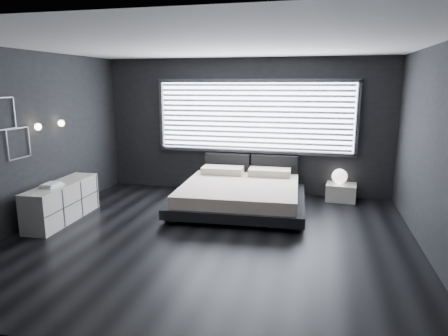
# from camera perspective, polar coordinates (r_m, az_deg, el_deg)

# --- Properties ---
(room) EXTENTS (6.04, 6.00, 2.80)m
(room) POSITION_cam_1_polar(r_m,az_deg,el_deg) (5.75, -1.97, 3.16)
(room) COLOR black
(room) RESTS_ON ground
(window) EXTENTS (4.14, 0.09, 1.52)m
(window) POSITION_cam_1_polar(r_m,az_deg,el_deg) (8.30, 4.34, 7.32)
(window) COLOR white
(window) RESTS_ON ground
(headboard) EXTENTS (1.96, 0.16, 0.52)m
(headboard) POSITION_cam_1_polar(r_m,az_deg,el_deg) (8.41, 3.82, 0.22)
(headboard) COLOR black
(headboard) RESTS_ON ground
(sconce_near) EXTENTS (0.18, 0.11, 0.11)m
(sconce_near) POSITION_cam_1_polar(r_m,az_deg,el_deg) (7.09, -25.05, 5.36)
(sconce_near) COLOR silver
(sconce_near) RESTS_ON ground
(sconce_far) EXTENTS (0.18, 0.11, 0.11)m
(sconce_far) POSITION_cam_1_polar(r_m,az_deg,el_deg) (7.57, -22.25, 5.94)
(sconce_far) COLOR silver
(sconce_far) RESTS_ON ground
(wall_art_upper) EXTENTS (0.01, 0.48, 0.48)m
(wall_art_upper) POSITION_cam_1_polar(r_m,az_deg,el_deg) (6.68, -29.04, 6.79)
(wall_art_upper) COLOR #47474C
(wall_art_upper) RESTS_ON ground
(wall_art_lower) EXTENTS (0.01, 0.48, 0.48)m
(wall_art_lower) POSITION_cam_1_polar(r_m,az_deg,el_deg) (6.91, -27.27, 3.16)
(wall_art_lower) COLOR #47474C
(wall_art_lower) RESTS_ON ground
(bed) EXTENTS (2.45, 2.35, 0.61)m
(bed) POSITION_cam_1_polar(r_m,az_deg,el_deg) (7.42, 2.33, -3.66)
(bed) COLOR black
(bed) RESTS_ON ground
(nightstand) EXTENTS (0.61, 0.52, 0.33)m
(nightstand) POSITION_cam_1_polar(r_m,az_deg,el_deg) (8.27, 16.35, -3.33)
(nightstand) COLOR silver
(nightstand) RESTS_ON ground
(orb_lamp) EXTENTS (0.30, 0.30, 0.30)m
(orb_lamp) POSITION_cam_1_polar(r_m,az_deg,el_deg) (8.22, 16.18, -1.14)
(orb_lamp) COLOR white
(orb_lamp) RESTS_ON nightstand
(dresser) EXTENTS (0.52, 1.63, 0.65)m
(dresser) POSITION_cam_1_polar(r_m,az_deg,el_deg) (7.29, -22.08, -4.50)
(dresser) COLOR silver
(dresser) RESTS_ON ground
(book_stack) EXTENTS (0.27, 0.34, 0.07)m
(book_stack) POSITION_cam_1_polar(r_m,az_deg,el_deg) (7.01, -23.44, -2.25)
(book_stack) COLOR white
(book_stack) RESTS_ON dresser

